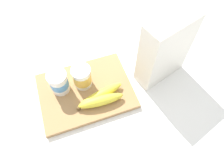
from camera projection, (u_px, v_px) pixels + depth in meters
ground_plane at (86, 92)px, 0.80m from camera, size 2.40×2.40×0.00m
cutting_board at (86, 91)px, 0.79m from camera, size 0.34×0.25×0.02m
cereal_box at (165, 50)px, 0.74m from camera, size 0.21×0.13×0.28m
yogurt_cup_front at (59, 82)px, 0.75m from camera, size 0.07×0.07×0.09m
yogurt_cup_back at (83, 77)px, 0.76m from camera, size 0.07×0.07×0.09m
banana_bunch at (101, 98)px, 0.75m from camera, size 0.18×0.08×0.04m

